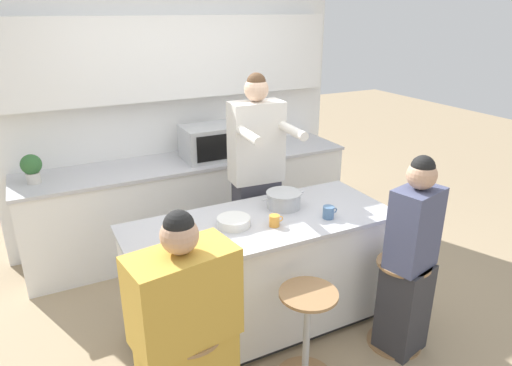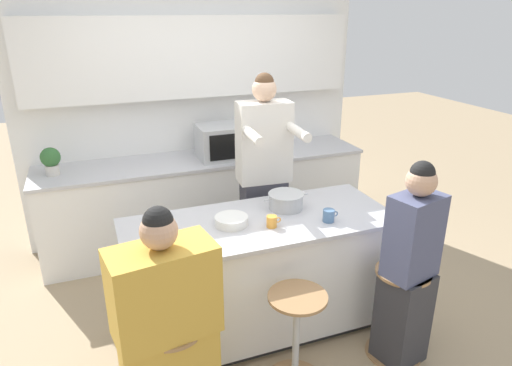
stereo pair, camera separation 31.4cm
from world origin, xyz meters
name	(u,v)px [view 2 (the right image)]	position (x,y,z in m)	size (l,w,h in m)	color
ground_plane	(260,324)	(0.00, 0.00, 0.00)	(16.00, 16.00, 0.00)	tan
wall_back	(194,86)	(0.00, 1.78, 1.54)	(3.41, 0.22, 2.70)	white
back_counter	(207,200)	(0.00, 1.47, 0.45)	(3.17, 0.66, 0.90)	white
kitchen_island	(260,274)	(0.00, 0.00, 0.45)	(1.91, 0.78, 0.88)	black
bar_stool_center	(296,338)	(0.00, -0.62, 0.35)	(0.38, 0.38, 0.67)	#997047
bar_stool_rightmost	(398,311)	(0.76, -0.62, 0.35)	(0.38, 0.38, 0.67)	#997047
person_cooking	(264,185)	(0.26, 0.58, 0.90)	(0.46, 0.61, 1.81)	#383842
person_wrapped_blanket	(168,334)	(-0.78, -0.66, 0.64)	(0.57, 0.36, 1.38)	gold
person_seated_near	(408,274)	(0.77, -0.66, 0.66)	(0.37, 0.33, 1.43)	#333338
cooking_pot	(286,201)	(0.25, 0.12, 0.94)	(0.35, 0.26, 0.12)	#B7BABC
fruit_bowl	(231,221)	(-0.21, 0.01, 0.91)	(0.23, 0.23, 0.06)	white
coffee_cup_near	(329,216)	(0.44, -0.18, 0.92)	(0.11, 0.08, 0.09)	#4C7099
coffee_cup_far	(272,221)	(0.04, -0.12, 0.92)	(0.10, 0.07, 0.08)	orange
banana_bunch	(178,237)	(-0.59, -0.08, 0.90)	(0.13, 0.10, 0.04)	yellow
microwave	(226,141)	(0.20, 1.43, 1.05)	(0.54, 0.41, 0.32)	#B2B5B7
potted_plant	(51,160)	(-1.37, 1.47, 1.03)	(0.17, 0.17, 0.25)	beige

